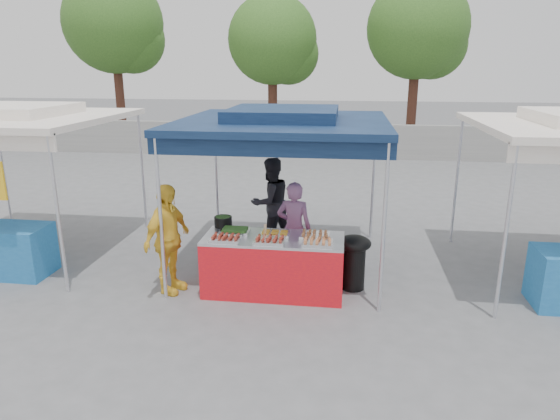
# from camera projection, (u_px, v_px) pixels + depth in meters

# --- Properties ---
(ground_plane) EXTENTS (80.00, 80.00, 0.00)m
(ground_plane) POSITION_uv_depth(u_px,v_px,m) (275.00, 289.00, 7.43)
(ground_plane) COLOR slate
(back_wall) EXTENTS (40.00, 0.25, 1.20)m
(back_wall) POSITION_uv_depth(u_px,v_px,m) (319.00, 141.00, 17.72)
(back_wall) COLOR gray
(back_wall) RESTS_ON ground_plane
(main_canopy) EXTENTS (3.20, 3.20, 2.57)m
(main_canopy) POSITION_uv_depth(u_px,v_px,m) (283.00, 121.00, 7.68)
(main_canopy) COLOR silver
(main_canopy) RESTS_ON ground_plane
(neighbor_stall_left) EXTENTS (3.20, 3.20, 2.57)m
(neighbor_stall_left) POSITION_uv_depth(u_px,v_px,m) (6.00, 168.00, 8.09)
(neighbor_stall_left) COLOR silver
(neighbor_stall_left) RESTS_ON ground_plane
(tree_0) EXTENTS (3.93, 3.93, 6.75)m
(tree_0) POSITION_uv_depth(u_px,v_px,m) (118.00, 28.00, 19.95)
(tree_0) COLOR #49271C
(tree_0) RESTS_ON ground_plane
(tree_1) EXTENTS (3.45, 3.38, 5.80)m
(tree_1) POSITION_uv_depth(u_px,v_px,m) (276.00, 44.00, 19.03)
(tree_1) COLOR #49271C
(tree_1) RESTS_ON ground_plane
(tree_2) EXTENTS (3.71, 3.68, 6.33)m
(tree_2) POSITION_uv_depth(u_px,v_px,m) (421.00, 32.00, 18.28)
(tree_2) COLOR #49271C
(tree_2) RESTS_ON ground_plane
(vendor_table) EXTENTS (2.00, 0.80, 0.85)m
(vendor_table) POSITION_uv_depth(u_px,v_px,m) (274.00, 265.00, 7.21)
(vendor_table) COLOR red
(vendor_table) RESTS_ON ground_plane
(food_tray_fl) EXTENTS (0.42, 0.30, 0.07)m
(food_tray_fl) POSITION_uv_depth(u_px,v_px,m) (225.00, 239.00, 6.94)
(food_tray_fl) COLOR white
(food_tray_fl) RESTS_ON vendor_table
(food_tray_fm) EXTENTS (0.42, 0.30, 0.07)m
(food_tray_fm) POSITION_uv_depth(u_px,v_px,m) (269.00, 241.00, 6.86)
(food_tray_fm) COLOR white
(food_tray_fm) RESTS_ON vendor_table
(food_tray_fr) EXTENTS (0.42, 0.30, 0.07)m
(food_tray_fr) POSITION_uv_depth(u_px,v_px,m) (318.00, 243.00, 6.77)
(food_tray_fr) COLOR white
(food_tray_fr) RESTS_ON vendor_table
(food_tray_bl) EXTENTS (0.42, 0.30, 0.07)m
(food_tray_bl) POSITION_uv_depth(u_px,v_px,m) (235.00, 231.00, 7.25)
(food_tray_bl) COLOR white
(food_tray_bl) RESTS_ON vendor_table
(food_tray_bm) EXTENTS (0.42, 0.30, 0.07)m
(food_tray_bm) POSITION_uv_depth(u_px,v_px,m) (275.00, 234.00, 7.14)
(food_tray_bm) COLOR white
(food_tray_bm) RESTS_ON vendor_table
(food_tray_br) EXTENTS (0.42, 0.30, 0.07)m
(food_tray_br) POSITION_uv_depth(u_px,v_px,m) (315.00, 235.00, 7.06)
(food_tray_br) COLOR white
(food_tray_br) RESTS_ON vendor_table
(cooking_pot) EXTENTS (0.27, 0.27, 0.16)m
(cooking_pot) POSITION_uv_depth(u_px,v_px,m) (223.00, 222.00, 7.54)
(cooking_pot) COLOR black
(cooking_pot) RESTS_ON vendor_table
(skewer_cup) EXTENTS (0.07, 0.07, 0.09)m
(skewer_cup) POSITION_uv_depth(u_px,v_px,m) (265.00, 240.00, 6.83)
(skewer_cup) COLOR silver
(skewer_cup) RESTS_ON vendor_table
(wok_burner) EXTENTS (0.49, 0.49, 0.83)m
(wok_burner) POSITION_uv_depth(u_px,v_px,m) (354.00, 257.00, 7.32)
(wok_burner) COLOR black
(wok_burner) RESTS_ON ground_plane
(crate_left) EXTENTS (0.49, 0.34, 0.29)m
(crate_left) POSITION_uv_depth(u_px,v_px,m) (260.00, 264.00, 7.97)
(crate_left) COLOR #1647B6
(crate_left) RESTS_ON ground_plane
(crate_right) EXTENTS (0.50, 0.35, 0.30)m
(crate_right) POSITION_uv_depth(u_px,v_px,m) (290.00, 270.00, 7.74)
(crate_right) COLOR #1647B6
(crate_right) RESTS_ON ground_plane
(crate_stacked) EXTENTS (0.49, 0.34, 0.29)m
(crate_stacked) POSITION_uv_depth(u_px,v_px,m) (290.00, 252.00, 7.66)
(crate_stacked) COLOR #1647B6
(crate_stacked) RESTS_ON crate_right
(vendor_woman) EXTENTS (0.58, 0.41, 1.50)m
(vendor_woman) POSITION_uv_depth(u_px,v_px,m) (294.00, 228.00, 7.78)
(vendor_woman) COLOR #9A6292
(vendor_woman) RESTS_ON ground_plane
(helper_man) EXTENTS (1.00, 0.99, 1.63)m
(helper_man) POSITION_uv_depth(u_px,v_px,m) (271.00, 202.00, 9.02)
(helper_man) COLOR black
(helper_man) RESTS_ON ground_plane
(customer_person) EXTENTS (0.67, 1.02, 1.62)m
(customer_person) POSITION_uv_depth(u_px,v_px,m) (168.00, 239.00, 7.13)
(customer_person) COLOR yellow
(customer_person) RESTS_ON ground_plane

